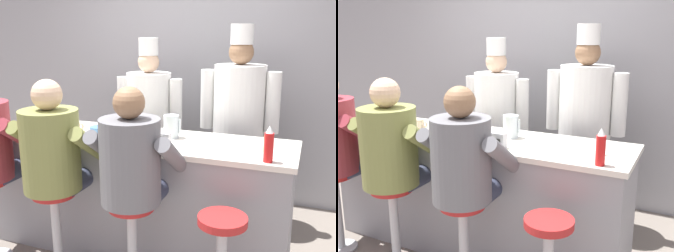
{
  "view_description": "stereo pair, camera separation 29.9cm",
  "coord_description": "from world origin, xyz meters",
  "views": [
    {
      "loc": [
        1.31,
        -2.41,
        1.8
      ],
      "look_at": [
        0.29,
        0.31,
        1.1
      ],
      "focal_mm": 42.0,
      "sensor_mm": 36.0,
      "label": 1
    },
    {
      "loc": [
        1.59,
        -2.3,
        1.8
      ],
      "look_at": [
        0.29,
        0.31,
        1.1
      ],
      "focal_mm": 42.0,
      "sensor_mm": 36.0,
      "label": 2
    }
  ],
  "objects": [
    {
      "name": "wall_back",
      "position": [
        0.0,
        1.7,
        1.35
      ],
      "size": [
        10.0,
        0.06,
        2.7
      ],
      "color": "#99999E",
      "rests_on": "ground_plane"
    },
    {
      "name": "diner_counter",
      "position": [
        0.0,
        0.34,
        0.49
      ],
      "size": [
        2.52,
        0.68,
        0.98
      ],
      "color": "gray",
      "rests_on": "ground_plane"
    },
    {
      "name": "ketchup_bottle_red",
      "position": [
        1.07,
        0.07,
        1.09
      ],
      "size": [
        0.06,
        0.06,
        0.24
      ],
      "color": "red",
      "rests_on": "diner_counter"
    },
    {
      "name": "mustard_bottle_yellow",
      "position": [
        0.2,
        0.14,
        1.07
      ],
      "size": [
        0.07,
        0.07,
        0.21
      ],
      "color": "yellow",
      "rests_on": "diner_counter"
    },
    {
      "name": "hot_sauce_bottle_orange",
      "position": [
        1.03,
        0.28,
        1.04
      ],
      "size": [
        0.03,
        0.03,
        0.13
      ],
      "color": "orange",
      "rests_on": "diner_counter"
    },
    {
      "name": "water_pitcher_clear",
      "position": [
        0.28,
        0.42,
        1.07
      ],
      "size": [
        0.14,
        0.12,
        0.18
      ],
      "color": "silver",
      "rests_on": "diner_counter"
    },
    {
      "name": "breakfast_plate",
      "position": [
        -0.49,
        0.1,
        0.99
      ],
      "size": [
        0.26,
        0.26,
        0.05
      ],
      "color": "white",
      "rests_on": "diner_counter"
    },
    {
      "name": "cereal_bowl",
      "position": [
        -0.33,
        0.33,
        1.0
      ],
      "size": [
        0.15,
        0.15,
        0.06
      ],
      "color": "#4C7FB7",
      "rests_on": "diner_counter"
    },
    {
      "name": "coffee_mug_tan",
      "position": [
        -0.55,
        0.32,
        1.02
      ],
      "size": [
        0.14,
        0.09,
        0.08
      ],
      "color": "beige",
      "rests_on": "diner_counter"
    },
    {
      "name": "napkin_dispenser_chrome",
      "position": [
        0.31,
        0.13,
        1.03
      ],
      "size": [
        0.12,
        0.07,
        0.11
      ],
      "color": "silver",
      "rests_on": "diner_counter"
    },
    {
      "name": "diner_seated_olive",
      "position": [
        -0.38,
        -0.2,
        0.94
      ],
      "size": [
        0.62,
        0.61,
        1.49
      ],
      "color": "#B2B5BA",
      "rests_on": "ground_plane"
    },
    {
      "name": "diner_seated_grey",
      "position": [
        0.23,
        -0.2,
        0.93
      ],
      "size": [
        0.61,
        0.6,
        1.47
      ],
      "color": "#B2B5BA",
      "rests_on": "ground_plane"
    },
    {
      "name": "empty_stool_round",
      "position": [
        0.85,
        -0.24,
        0.46
      ],
      "size": [
        0.31,
        0.31,
        0.69
      ],
      "color": "#B2B5BA",
      "rests_on": "ground_plane"
    },
    {
      "name": "cook_in_whites_near",
      "position": [
        -0.2,
        1.08,
        0.96
      ],
      "size": [
        0.68,
        0.44,
        1.74
      ],
      "color": "#232328",
      "rests_on": "ground_plane"
    },
    {
      "name": "cook_in_whites_far",
      "position": [
        0.68,
        1.12,
        1.02
      ],
      "size": [
        0.73,
        0.47,
        1.86
      ],
      "color": "#232328",
      "rests_on": "ground_plane"
    }
  ]
}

